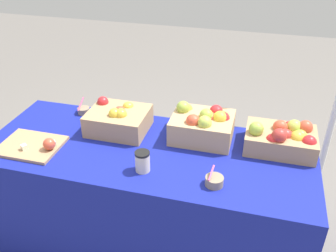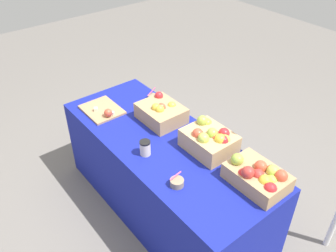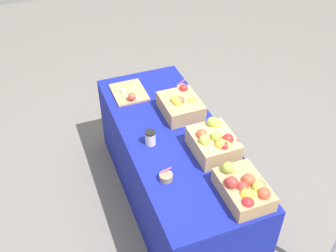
{
  "view_description": "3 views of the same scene",
  "coord_description": "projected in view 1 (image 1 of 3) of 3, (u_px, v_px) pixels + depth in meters",
  "views": [
    {
      "loc": [
        0.57,
        -1.68,
        1.95
      ],
      "look_at": [
        0.11,
        0.04,
        0.88
      ],
      "focal_mm": 39.79,
      "sensor_mm": 36.0,
      "label": 1
    },
    {
      "loc": [
        1.68,
        -1.29,
        2.42
      ],
      "look_at": [
        0.01,
        0.03,
        0.87
      ],
      "focal_mm": 38.03,
      "sensor_mm": 36.0,
      "label": 2
    },
    {
      "loc": [
        2.2,
        -0.88,
        2.76
      ],
      "look_at": [
        -0.0,
        -0.05,
        0.83
      ],
      "focal_mm": 43.31,
      "sensor_mm": 36.0,
      "label": 3
    }
  ],
  "objects": [
    {
      "name": "table",
      "position": [
        149.0,
        197.0,
        2.33
      ],
      "size": [
        1.9,
        0.76,
        0.74
      ],
      "primitive_type": "cube",
      "color": "navy",
      "rests_on": "ground_plane"
    },
    {
      "name": "cutting_board_front",
      "position": [
        34.0,
        145.0,
        2.14
      ],
      "size": [
        0.35,
        0.28,
        0.09
      ],
      "color": "tan",
      "rests_on": "table"
    },
    {
      "name": "apple_crate_left",
      "position": [
        283.0,
        138.0,
        2.1
      ],
      "size": [
        0.39,
        0.27,
        0.18
      ],
      "color": "tan",
      "rests_on": "table"
    },
    {
      "name": "apple_crate_right",
      "position": [
        119.0,
        119.0,
        2.28
      ],
      "size": [
        0.36,
        0.3,
        0.17
      ],
      "color": "tan",
      "rests_on": "table"
    },
    {
      "name": "sample_bowl_near",
      "position": [
        214.0,
        181.0,
        1.85
      ],
      "size": [
        0.09,
        0.09,
        0.09
      ],
      "color": "gray",
      "rests_on": "table"
    },
    {
      "name": "ground_plane",
      "position": [
        151.0,
        239.0,
        2.52
      ],
      "size": [
        10.0,
        10.0,
        0.0
      ],
      "primitive_type": "plane",
      "color": "slate"
    },
    {
      "name": "coffee_cup",
      "position": [
        142.0,
        161.0,
        1.94
      ],
      "size": [
        0.08,
        0.08,
        0.11
      ],
      "color": "beige",
      "rests_on": "table"
    },
    {
      "name": "sample_bowl_mid",
      "position": [
        84.0,
        110.0,
        2.49
      ],
      "size": [
        0.08,
        0.09,
        0.1
      ],
      "color": "gray",
      "rests_on": "table"
    },
    {
      "name": "apple_crate_middle",
      "position": [
        203.0,
        124.0,
        2.2
      ],
      "size": [
        0.36,
        0.29,
        0.2
      ],
      "color": "tan",
      "rests_on": "table"
    }
  ]
}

